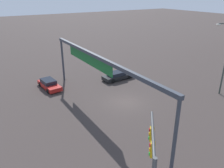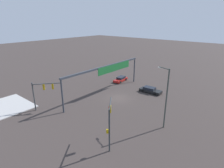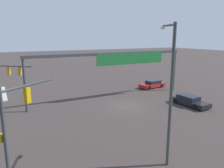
{
  "view_description": "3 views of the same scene",
  "coord_description": "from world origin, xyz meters",
  "views": [
    {
      "loc": [
        19.79,
        -14.18,
        12.4
      ],
      "look_at": [
        -2.57,
        -0.39,
        1.58
      ],
      "focal_mm": 36.32,
      "sensor_mm": 36.0,
      "label": 1
    },
    {
      "loc": [
        27.86,
        21.46,
        15.35
      ],
      "look_at": [
        -1.29,
        -2.91,
        2.11
      ],
      "focal_mm": 29.84,
      "sensor_mm": 36.0,
      "label": 2
    },
    {
      "loc": [
        13.58,
        21.48,
        8.22
      ],
      "look_at": [
        2.21,
        0.32,
        3.05
      ],
      "focal_mm": 34.89,
      "sensor_mm": 36.0,
      "label": 3
    }
  ],
  "objects": [
    {
      "name": "ground_plane",
      "position": [
        0.0,
        0.0,
        0.0
      ],
      "size": [
        230.02,
        230.02,
        0.0
      ],
      "primitive_type": "plane",
      "color": "#3C3330"
    },
    {
      "name": "traffic_signal_near_corner",
      "position": [
        12.66,
        -7.22,
        3.66
      ],
      "size": [
        3.97,
        3.31,
        5.25
      ],
      "rotation": [
        0.0,
        0.0,
        2.45
      ],
      "color": "#3D4042",
      "rests_on": "ground"
    },
    {
      "name": "traffic_signal_opposite_side",
      "position": [
        12.93,
        8.59,
        3.79
      ],
      "size": [
        3.6,
        2.6,
        5.72
      ],
      "rotation": [
        0.0,
        0.0,
        -2.49
      ],
      "color": "#31373A",
      "rests_on": "ground"
    },
    {
      "name": "streetlamp_curved_arm",
      "position": [
        4.21,
        11.63,
        5.19
      ],
      "size": [
        0.97,
        2.2,
        9.09
      ],
      "rotation": [
        0.0,
        0.0,
        -1.91
      ],
      "color": "#3A433D",
      "rests_on": "ground"
    },
    {
      "name": "overhead_sign_gantry",
      "position": [
        -0.74,
        -3.58,
        5.34
      ],
      "size": [
        22.37,
        0.43,
        6.29
      ],
      "color": "#353A44",
      "rests_on": "ground"
    },
    {
      "name": "sedan_car_approaching",
      "position": [
        -9.09,
        -6.49,
        0.57
      ],
      "size": [
        4.66,
        2.16,
        1.21
      ],
      "rotation": [
        0.0,
        0.0,
        0.1
      ],
      "color": "#B31E1A",
      "rests_on": "ground"
    },
    {
      "name": "sedan_car_waiting_far",
      "position": [
        -7.0,
        3.34,
        0.58
      ],
      "size": [
        2.07,
        4.89,
        1.21
      ],
      "rotation": [
        0.0,
        0.0,
        1.62
      ],
      "color": "black",
      "rests_on": "ground"
    }
  ]
}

